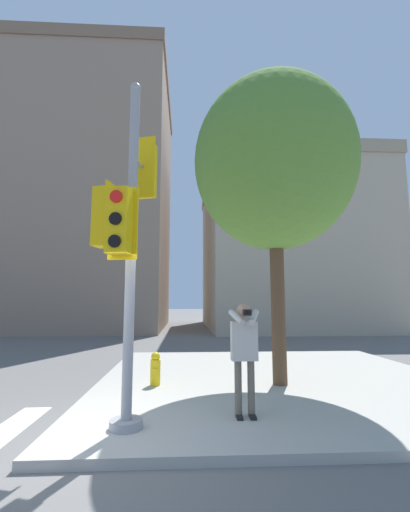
% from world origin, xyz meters
% --- Properties ---
extents(ground_plane, '(160.00, 160.00, 0.00)m').
position_xyz_m(ground_plane, '(0.00, 0.00, 0.00)').
color(ground_plane, slate).
extents(sidewalk_corner, '(8.00, 8.00, 0.13)m').
position_xyz_m(sidewalk_corner, '(3.50, 3.50, 0.07)').
color(sidewalk_corner, '#ADA89E').
rests_on(sidewalk_corner, ground_plane).
extents(traffic_signal_pole, '(0.92, 1.22, 5.12)m').
position_xyz_m(traffic_signal_pole, '(0.49, 0.42, 2.98)').
color(traffic_signal_pole, '#939399').
rests_on(traffic_signal_pole, sidewalk_corner).
extents(person_photographer, '(0.50, 0.53, 1.70)m').
position_xyz_m(person_photographer, '(2.29, 0.77, 1.16)').
color(person_photographer, black).
rests_on(person_photographer, sidewalk_corner).
extents(street_tree, '(3.64, 3.64, 6.87)m').
position_xyz_m(street_tree, '(3.38, 2.75, 4.98)').
color(street_tree, brown).
rests_on(street_tree, sidewalk_corner).
extents(fire_hydrant, '(0.21, 0.27, 0.68)m').
position_xyz_m(fire_hydrant, '(0.76, 2.84, 0.46)').
color(fire_hydrant, yellow).
rests_on(fire_hydrant, sidewalk_corner).
extents(building_left, '(17.56, 12.16, 18.44)m').
position_xyz_m(building_left, '(-8.78, 20.40, 9.23)').
color(building_left, gray).
rests_on(building_left, ground_plane).
extents(building_right, '(11.36, 13.84, 11.28)m').
position_xyz_m(building_right, '(8.57, 20.54, 5.65)').
color(building_right, tan).
rests_on(building_right, ground_plane).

